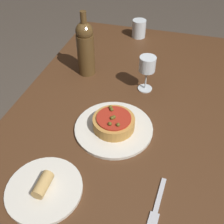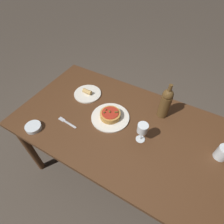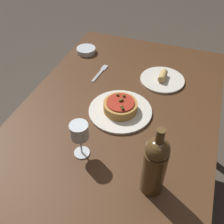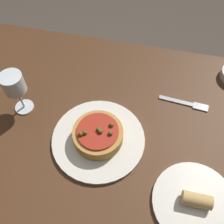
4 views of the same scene
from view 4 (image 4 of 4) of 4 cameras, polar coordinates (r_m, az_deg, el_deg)
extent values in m
plane|color=#4C4238|center=(1.56, -5.07, -18.36)|extent=(14.00, 14.00, 0.00)
cube|color=#4C2D19|center=(0.86, -8.82, -4.69)|extent=(1.55, 0.88, 0.03)
cylinder|color=silver|center=(0.81, -2.97, -5.92)|extent=(0.29, 0.29, 0.01)
cylinder|color=#BC843D|center=(0.79, -3.06, -5.01)|extent=(0.15, 0.15, 0.04)
cylinder|color=#A82819|center=(0.77, -3.14, -4.15)|extent=(0.12, 0.12, 0.01)
sphere|color=brown|center=(0.76, -2.92, -3.84)|extent=(0.01, 0.01, 0.01)
sphere|color=brown|center=(0.76, -5.93, -4.50)|extent=(0.01, 0.01, 0.01)
sphere|color=brown|center=(0.76, -2.57, -4.27)|extent=(0.01, 0.01, 0.01)
sphere|color=brown|center=(0.76, -6.88, -4.82)|extent=(0.01, 0.01, 0.01)
sphere|color=brown|center=(0.75, -0.36, -4.65)|extent=(0.01, 0.01, 0.01)
sphere|color=brown|center=(0.77, -0.13, -2.81)|extent=(0.01, 0.01, 0.01)
cylinder|color=silver|center=(0.92, -18.50, 1.02)|extent=(0.06, 0.06, 0.00)
cylinder|color=silver|center=(0.89, -19.31, 2.77)|extent=(0.01, 0.01, 0.09)
cylinder|color=silver|center=(0.83, -20.75, 5.86)|extent=(0.07, 0.07, 0.06)
cube|color=#B7B7BC|center=(0.92, 13.74, 2.35)|extent=(0.12, 0.02, 0.00)
cube|color=#B7B7BC|center=(0.93, 18.71, 1.05)|extent=(0.05, 0.03, 0.00)
cylinder|color=silver|center=(0.77, 17.48, -18.31)|extent=(0.23, 0.23, 0.01)
cylinder|color=tan|center=(0.75, 17.97, -17.79)|extent=(0.08, 0.04, 0.04)
camera|label=1|loc=(0.75, 68.04, 25.66)|focal=42.00mm
camera|label=2|loc=(1.25, -35.64, 65.49)|focal=28.00mm
camera|label=3|loc=(0.96, -83.92, 18.46)|focal=42.00mm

